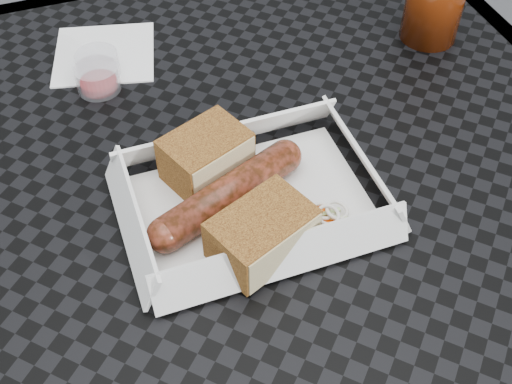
# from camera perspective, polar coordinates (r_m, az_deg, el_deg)

# --- Properties ---
(patio_table) EXTENTS (0.80, 0.80, 0.74)m
(patio_table) POSITION_cam_1_polar(r_m,az_deg,el_deg) (0.72, -0.14, -1.82)
(patio_table) COLOR black
(patio_table) RESTS_ON ground
(food_tray) EXTENTS (0.22, 0.15, 0.00)m
(food_tray) POSITION_cam_1_polar(r_m,az_deg,el_deg) (0.63, -0.31, -1.05)
(food_tray) COLOR white
(food_tray) RESTS_ON patio_table
(bratwurst) EXTENTS (0.17, 0.09, 0.03)m
(bratwurst) POSITION_cam_1_polar(r_m,az_deg,el_deg) (0.61, -2.49, -0.14)
(bratwurst) COLOR maroon
(bratwurst) RESTS_ON food_tray
(bread_near) EXTENTS (0.10, 0.08, 0.05)m
(bread_near) POSITION_cam_1_polar(r_m,az_deg,el_deg) (0.64, -4.47, 3.21)
(bread_near) COLOR brown
(bread_near) RESTS_ON food_tray
(bread_far) EXTENTS (0.11, 0.09, 0.05)m
(bread_far) POSITION_cam_1_polar(r_m,az_deg,el_deg) (0.57, 0.54, -3.71)
(bread_far) COLOR brown
(bread_far) RESTS_ON food_tray
(veg_garnish) EXTENTS (0.03, 0.03, 0.00)m
(veg_garnish) POSITION_cam_1_polar(r_m,az_deg,el_deg) (0.61, 6.71, -2.42)
(veg_garnish) COLOR #DF4F09
(veg_garnish) RESTS_ON food_tray
(napkin) EXTENTS (0.14, 0.14, 0.00)m
(napkin) POSITION_cam_1_polar(r_m,az_deg,el_deg) (0.83, -13.32, 11.86)
(napkin) COLOR white
(napkin) RESTS_ON patio_table
(condiment_cup_sauce) EXTENTS (0.05, 0.05, 0.03)m
(condiment_cup_sauce) POSITION_cam_1_polar(r_m,az_deg,el_deg) (0.77, -13.90, 9.78)
(condiment_cup_sauce) COLOR maroon
(condiment_cup_sauce) RESTS_ON patio_table
(condiment_cup_empty) EXTENTS (0.05, 0.05, 0.03)m
(condiment_cup_empty) POSITION_cam_1_polar(r_m,az_deg,el_deg) (0.79, -13.87, 10.92)
(condiment_cup_empty) COLOR silver
(condiment_cup_empty) RESTS_ON patio_table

